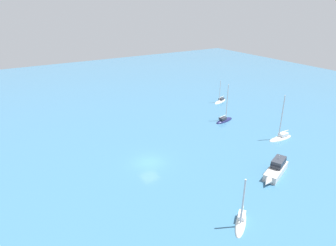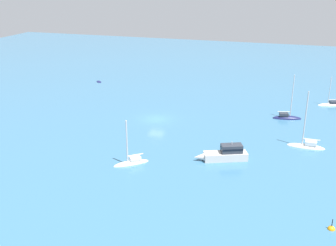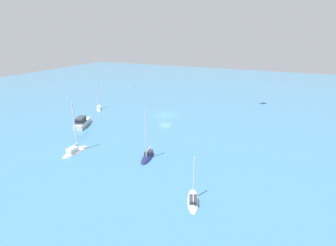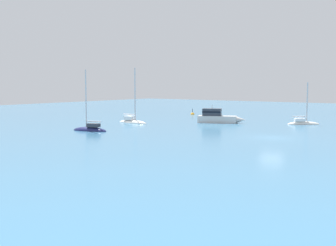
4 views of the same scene
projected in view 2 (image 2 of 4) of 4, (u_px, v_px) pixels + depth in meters
The scene contains 8 objects.
ground_plane at pixel (156, 119), 66.17m from camera, with size 166.52×166.52×0.00m, color teal.
skiff at pixel (99, 82), 88.82m from camera, with size 2.14×2.06×0.36m.
motor_cruiser at pixel (225, 154), 51.58m from camera, with size 3.87×6.82×2.56m.
yacht at pixel (306, 146), 55.53m from camera, with size 1.59×5.06×8.32m.
yacht_1 at pixel (131, 162), 50.68m from camera, with size 3.73×4.19×6.29m.
sloop at pixel (330, 105), 73.11m from camera, with size 2.69×4.68×5.63m.
ketch at pixel (287, 118), 66.43m from camera, with size 2.28×4.82×7.85m.
channel_buoy at pixel (331, 229), 37.79m from camera, with size 0.69×0.69×1.42m.
Camera 2 is at (-58.84, -20.42, 22.44)m, focal length 43.39 mm.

